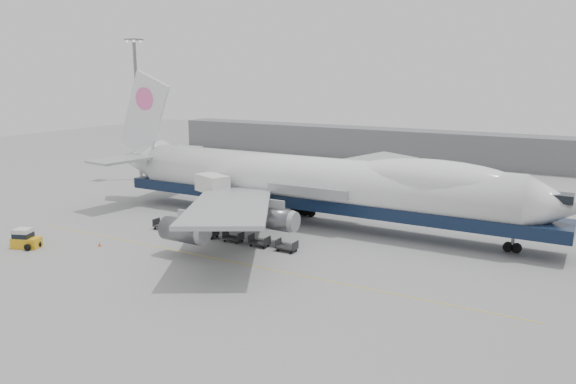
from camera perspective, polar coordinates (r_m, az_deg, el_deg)
The scene contains 15 objects.
ground at distance 64.67m, azimuth -2.40°, elevation -5.62°, with size 260.00×260.00×0.00m, color gray.
apron_line at distance 59.92m, azimuth -5.45°, elevation -7.11°, with size 60.00×0.15×0.01m, color gold.
hangar at distance 130.47m, azimuth 10.21°, elevation 4.80°, with size 110.00×8.00×7.00m, color slate.
floodlight_mast at distance 106.83m, azimuth -15.07°, elevation 8.80°, with size 2.40×2.40×25.43m.
airliner at distance 73.13m, azimuth 2.96°, elevation 1.02°, with size 67.00×55.30×19.98m.
catering_truck at distance 76.43m, azimuth -7.66°, elevation -0.26°, with size 5.77×4.86×6.15m.
baggage_tug at distance 70.85m, azimuth -25.15°, elevation -4.37°, with size 3.41×2.60×2.22m.
ground_worker at distance 72.29m, azimuth -26.11°, elevation -4.21°, with size 0.66×0.43×1.82m, color black.
traffic_cone at distance 68.40m, azimuth -18.60°, elevation -5.05°, with size 0.35×0.35×0.51m.
dolly_0 at distance 73.30m, azimuth -12.60°, elevation -3.33°, with size 2.30×1.35×1.30m.
dolly_1 at distance 70.98m, azimuth -10.41°, elevation -3.74°, with size 2.30×1.35×1.30m.
dolly_2 at distance 68.78m, azimuth -8.07°, elevation -4.18°, with size 2.30×1.35×1.30m.
dolly_3 at distance 66.70m, azimuth -5.58°, elevation -4.63°, with size 2.30×1.35×1.30m.
dolly_4 at distance 64.76m, azimuth -2.93°, elevation -5.10°, with size 2.30×1.35×1.30m.
dolly_5 at distance 62.97m, azimuth -0.12°, elevation -5.59°, with size 2.30×1.35×1.30m.
Camera 1 is at (32.63, -52.25, 19.68)m, focal length 35.00 mm.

